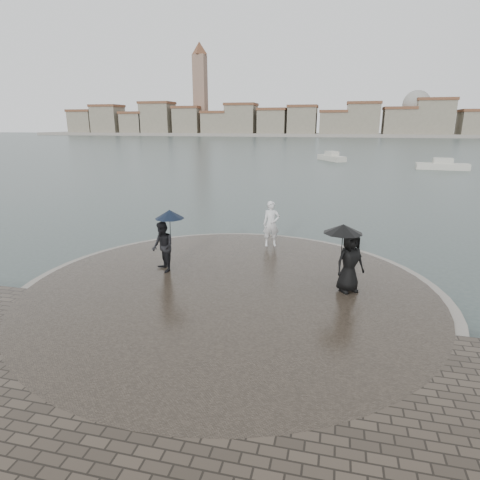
# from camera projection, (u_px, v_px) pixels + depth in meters

# --- Properties ---
(ground) EXTENTS (400.00, 400.00, 0.00)m
(ground) POSITION_uv_depth(u_px,v_px,m) (188.00, 364.00, 8.70)
(ground) COLOR #2B3835
(ground) RESTS_ON ground
(kerb_ring) EXTENTS (12.50, 12.50, 0.32)m
(kerb_ring) POSITION_uv_depth(u_px,v_px,m) (230.00, 293.00, 11.92)
(kerb_ring) COLOR gray
(kerb_ring) RESTS_ON ground
(quay_tip) EXTENTS (11.90, 11.90, 0.36)m
(quay_tip) POSITION_uv_depth(u_px,v_px,m) (230.00, 293.00, 11.91)
(quay_tip) COLOR #2D261E
(quay_tip) RESTS_ON ground
(statue) EXTENTS (0.75, 0.60, 1.79)m
(statue) POSITION_uv_depth(u_px,v_px,m) (271.00, 224.00, 15.64)
(statue) COLOR silver
(statue) RESTS_ON quay_tip
(visitor_left) EXTENTS (1.22, 1.07, 2.04)m
(visitor_left) POSITION_uv_depth(u_px,v_px,m) (164.00, 239.00, 12.89)
(visitor_left) COLOR black
(visitor_left) RESTS_ON quay_tip
(visitor_right) EXTENTS (1.32, 1.12, 1.95)m
(visitor_right) POSITION_uv_depth(u_px,v_px,m) (348.00, 253.00, 11.33)
(visitor_right) COLOR black
(visitor_right) RESTS_ON quay_tip
(far_skyline) EXTENTS (260.00, 20.00, 37.00)m
(far_skyline) POSITION_uv_depth(u_px,v_px,m) (317.00, 122.00, 158.53)
(far_skyline) COLOR gray
(far_skyline) RESTS_ON ground
(boats) EXTENTS (25.21, 22.01, 1.50)m
(boats) POSITION_uv_depth(u_px,v_px,m) (429.00, 166.00, 45.84)
(boats) COLOR beige
(boats) RESTS_ON ground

